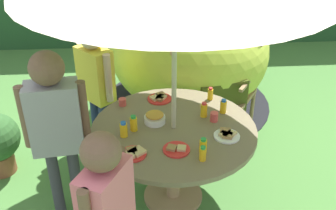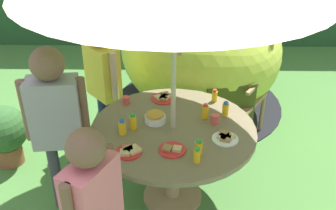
{
  "view_description": "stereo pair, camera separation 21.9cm",
  "coord_description": "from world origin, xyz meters",
  "px_view_note": "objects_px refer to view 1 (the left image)",
  "views": [
    {
      "loc": [
        -0.22,
        -2.5,
        2.38
      ],
      "look_at": [
        -0.04,
        0.0,
        0.91
      ],
      "focal_mm": 42.08,
      "sensor_mm": 36.0,
      "label": 1
    },
    {
      "loc": [
        -0.0,
        -2.5,
        2.38
      ],
      "look_at": [
        -0.04,
        0.0,
        0.91
      ],
      "focal_mm": 42.08,
      "sensor_mm": 36.0,
      "label": 2
    }
  ],
  "objects_px": {
    "snack_bowl": "(155,118)",
    "plate_far_right": "(134,153)",
    "child_in_pink_shirt": "(106,203)",
    "juice_bottle_spot_a": "(203,146)",
    "juice_bottle_near_right": "(210,94)",
    "juice_bottle_mid_left": "(134,123)",
    "wooden_chair": "(231,80)",
    "plate_center_back": "(176,149)",
    "juice_bottle_front_edge": "(203,154)",
    "child_in_yellow_shirt": "(95,74)",
    "child_in_grey_shirt": "(55,118)",
    "plate_mid_right": "(227,135)",
    "cup_near": "(122,102)",
    "garden_table": "(174,140)",
    "child_in_blue_shirt": "(173,63)",
    "dome_tent": "(187,48)",
    "juice_bottle_center_front": "(204,110)",
    "juice_bottle_back_edge": "(124,130)",
    "plate_far_left": "(159,98)",
    "juice_bottle_near_left": "(223,106)",
    "cup_far": "(214,117)"
  },
  "relations": [
    {
      "from": "snack_bowl",
      "to": "plate_far_right",
      "type": "height_order",
      "value": "snack_bowl"
    },
    {
      "from": "child_in_pink_shirt",
      "to": "juice_bottle_spot_a",
      "type": "relative_size",
      "value": 11.31
    },
    {
      "from": "juice_bottle_near_right",
      "to": "juice_bottle_mid_left",
      "type": "distance_m",
      "value": 0.78
    },
    {
      "from": "wooden_chair",
      "to": "juice_bottle_near_right",
      "type": "bearing_deg",
      "value": -84.6
    },
    {
      "from": "plate_center_back",
      "to": "juice_bottle_front_edge",
      "type": "distance_m",
      "value": 0.21
    },
    {
      "from": "child_in_yellow_shirt",
      "to": "juice_bottle_spot_a",
      "type": "xyz_separation_m",
      "value": [
        0.82,
        -1.05,
        -0.07
      ]
    },
    {
      "from": "child_in_grey_shirt",
      "to": "juice_bottle_near_right",
      "type": "relative_size",
      "value": 12.54
    },
    {
      "from": "plate_mid_right",
      "to": "cup_near",
      "type": "relative_size",
      "value": 3.09
    },
    {
      "from": "garden_table",
      "to": "cup_near",
      "type": "height_order",
      "value": "cup_near"
    },
    {
      "from": "child_in_blue_shirt",
      "to": "juice_bottle_spot_a",
      "type": "relative_size",
      "value": 11.11
    },
    {
      "from": "child_in_blue_shirt",
      "to": "dome_tent",
      "type": "bearing_deg",
      "value": 165.14
    },
    {
      "from": "juice_bottle_center_front",
      "to": "juice_bottle_back_edge",
      "type": "relative_size",
      "value": 1.03
    },
    {
      "from": "snack_bowl",
      "to": "juice_bottle_back_edge",
      "type": "bearing_deg",
      "value": -144.07
    },
    {
      "from": "plate_far_left",
      "to": "juice_bottle_front_edge",
      "type": "height_order",
      "value": "juice_bottle_front_edge"
    },
    {
      "from": "juice_bottle_near_left",
      "to": "cup_far",
      "type": "height_order",
      "value": "juice_bottle_near_left"
    },
    {
      "from": "juice_bottle_front_edge",
      "to": "wooden_chair",
      "type": "bearing_deg",
      "value": 70.31
    },
    {
      "from": "snack_bowl",
      "to": "dome_tent",
      "type": "bearing_deg",
      "value": 74.3
    },
    {
      "from": "garden_table",
      "to": "child_in_pink_shirt",
      "type": "height_order",
      "value": "child_in_pink_shirt"
    },
    {
      "from": "wooden_chair",
      "to": "plate_far_right",
      "type": "distance_m",
      "value": 1.69
    },
    {
      "from": "juice_bottle_near_left",
      "to": "child_in_pink_shirt",
      "type": "bearing_deg",
      "value": -129.09
    },
    {
      "from": "garden_table",
      "to": "wooden_chair",
      "type": "height_order",
      "value": "wooden_chair"
    },
    {
      "from": "juice_bottle_near_right",
      "to": "juice_bottle_near_left",
      "type": "bearing_deg",
      "value": -73.11
    },
    {
      "from": "plate_mid_right",
      "to": "juice_bottle_back_edge",
      "type": "relative_size",
      "value": 1.58
    },
    {
      "from": "snack_bowl",
      "to": "juice_bottle_mid_left",
      "type": "relative_size",
      "value": 1.31
    },
    {
      "from": "plate_center_back",
      "to": "juice_bottle_near_left",
      "type": "xyz_separation_m",
      "value": [
        0.42,
        0.48,
        0.05
      ]
    },
    {
      "from": "child_in_pink_shirt",
      "to": "plate_far_right",
      "type": "relative_size",
      "value": 6.71
    },
    {
      "from": "juice_bottle_near_left",
      "to": "juice_bottle_spot_a",
      "type": "distance_m",
      "value": 0.56
    },
    {
      "from": "child_in_grey_shirt",
      "to": "plate_far_left",
      "type": "relative_size",
      "value": 6.8
    },
    {
      "from": "juice_bottle_near_left",
      "to": "juice_bottle_front_edge",
      "type": "distance_m",
      "value": 0.65
    },
    {
      "from": "child_in_blue_shirt",
      "to": "plate_mid_right",
      "type": "xyz_separation_m",
      "value": [
        0.31,
        -1.13,
        -0.07
      ]
    },
    {
      "from": "plate_center_back",
      "to": "plate_far_right",
      "type": "relative_size",
      "value": 1.01
    },
    {
      "from": "child_in_pink_shirt",
      "to": "juice_bottle_center_front",
      "type": "relative_size",
      "value": 10.08
    },
    {
      "from": "child_in_pink_shirt",
      "to": "plate_center_back",
      "type": "relative_size",
      "value": 6.63
    },
    {
      "from": "child_in_pink_shirt",
      "to": "child_in_blue_shirt",
      "type": "bearing_deg",
      "value": 11.44
    },
    {
      "from": "wooden_chair",
      "to": "cup_near",
      "type": "relative_size",
      "value": 16.89
    },
    {
      "from": "child_in_pink_shirt",
      "to": "juice_bottle_mid_left",
      "type": "bearing_deg",
      "value": 17.49
    },
    {
      "from": "plate_far_left",
      "to": "juice_bottle_near_left",
      "type": "distance_m",
      "value": 0.56
    },
    {
      "from": "child_in_pink_shirt",
      "to": "juice_bottle_near_right",
      "type": "distance_m",
      "value": 1.52
    },
    {
      "from": "plate_mid_right",
      "to": "juice_bottle_mid_left",
      "type": "bearing_deg",
      "value": 169.02
    },
    {
      "from": "child_in_blue_shirt",
      "to": "juice_bottle_spot_a",
      "type": "height_order",
      "value": "child_in_blue_shirt"
    },
    {
      "from": "child_in_grey_shirt",
      "to": "snack_bowl",
      "type": "relative_size",
      "value": 8.51
    },
    {
      "from": "plate_mid_right",
      "to": "juice_bottle_front_edge",
      "type": "bearing_deg",
      "value": -129.87
    },
    {
      "from": "child_in_blue_shirt",
      "to": "plate_far_right",
      "type": "bearing_deg",
      "value": -11.93
    },
    {
      "from": "garden_table",
      "to": "cup_far",
      "type": "relative_size",
      "value": 16.99
    },
    {
      "from": "dome_tent",
      "to": "juice_bottle_back_edge",
      "type": "xyz_separation_m",
      "value": [
        -0.66,
        -1.7,
        0.07
      ]
    },
    {
      "from": "child_in_yellow_shirt",
      "to": "juice_bottle_spot_a",
      "type": "bearing_deg",
      "value": -3.54
    },
    {
      "from": "plate_far_right",
      "to": "plate_center_back",
      "type": "bearing_deg",
      "value": 5.24
    },
    {
      "from": "juice_bottle_front_edge",
      "to": "plate_far_left",
      "type": "bearing_deg",
      "value": 106.16
    },
    {
      "from": "plate_far_right",
      "to": "juice_bottle_back_edge",
      "type": "bearing_deg",
      "value": 107.38
    },
    {
      "from": "child_in_blue_shirt",
      "to": "cup_near",
      "type": "height_order",
      "value": "child_in_blue_shirt"
    }
  ]
}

